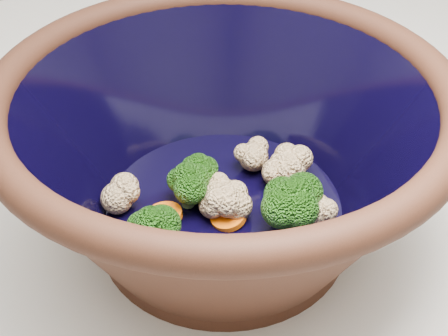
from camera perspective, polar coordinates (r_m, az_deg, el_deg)
The scene contains 2 objects.
mixing_bowl at distance 0.54m, azimuth -0.00°, elevation 1.37°, with size 0.43×0.43×0.17m.
vegetable_pile at distance 0.55m, azimuth 1.12°, elevation -2.42°, with size 0.20×0.16×0.06m.
Camera 1 is at (-0.31, -0.38, 1.33)m, focal length 50.00 mm.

